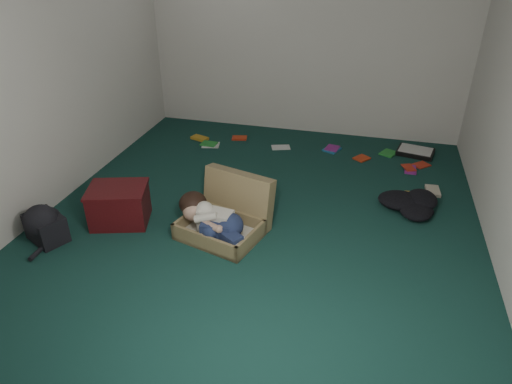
% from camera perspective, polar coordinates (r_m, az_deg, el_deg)
% --- Properties ---
extents(floor, '(4.50, 4.50, 0.00)m').
position_cam_1_polar(floor, '(4.32, 0.51, -3.09)').
color(floor, '#143B34').
rests_on(floor, ground).
extents(wall_back, '(4.50, 0.00, 4.50)m').
position_cam_1_polar(wall_back, '(5.94, 6.25, 19.41)').
color(wall_back, white).
rests_on(wall_back, ground).
extents(wall_front, '(4.50, 0.00, 4.50)m').
position_cam_1_polar(wall_front, '(1.87, -16.67, -5.45)').
color(wall_front, white).
rests_on(wall_front, ground).
extents(wall_left, '(0.00, 4.50, 4.50)m').
position_cam_1_polar(wall_left, '(4.67, -24.75, 14.23)').
color(wall_left, white).
rests_on(wall_left, ground).
extents(suitcase, '(0.83, 0.82, 0.50)m').
position_cam_1_polar(suitcase, '(4.07, -3.57, -2.94)').
color(suitcase, '#8F7B4F').
rests_on(suitcase, floor).
extents(person, '(0.69, 0.49, 0.31)m').
position_cam_1_polar(person, '(3.95, -5.52, -3.38)').
color(person, white).
rests_on(person, suitcase).
extents(maroon_bin, '(0.61, 0.54, 0.35)m').
position_cam_1_polar(maroon_bin, '(4.34, -16.72, -1.56)').
color(maroon_bin, '#490E12').
rests_on(maroon_bin, floor).
extents(backpack, '(0.54, 0.50, 0.26)m').
position_cam_1_polar(backpack, '(4.34, -24.81, -3.98)').
color(backpack, black).
rests_on(backpack, floor).
extents(clothing_pile, '(0.53, 0.48, 0.14)m').
position_cam_1_polar(clothing_pile, '(4.61, 18.35, -1.44)').
color(clothing_pile, black).
rests_on(clothing_pile, floor).
extents(paper_tray, '(0.47, 0.39, 0.06)m').
position_cam_1_polar(paper_tray, '(5.88, 19.29, 4.78)').
color(paper_tray, black).
rests_on(paper_tray, floor).
extents(book_scatter, '(3.02, 1.26, 0.02)m').
position_cam_1_polar(book_scatter, '(5.51, 9.25, 4.23)').
color(book_scatter, gold).
rests_on(book_scatter, floor).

